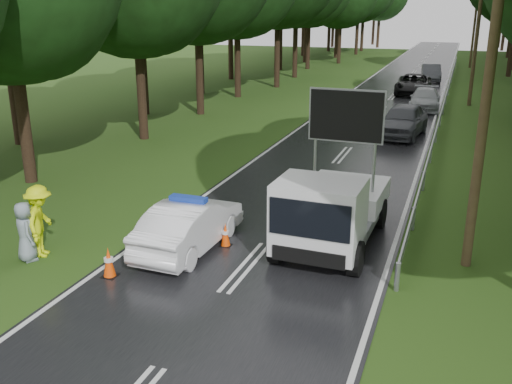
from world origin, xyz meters
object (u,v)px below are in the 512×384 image
at_px(queue_car_first, 403,120).
at_px(queue_car_third, 413,84).
at_px(barrier, 311,202).
at_px(civilian, 296,208).
at_px(police_sedan, 189,226).
at_px(work_truck, 331,209).
at_px(officer, 303,209).
at_px(queue_car_second, 425,99).
at_px(queue_car_fourth, 431,73).

bearing_deg(queue_car_first, queue_car_third, 99.44).
relative_size(barrier, queue_car_first, 0.47).
bearing_deg(civilian, police_sedan, -140.06).
height_order(work_truck, civilian, work_truck).
bearing_deg(police_sedan, officer, -150.33).
xyz_separation_m(barrier, queue_car_third, (0.42, 28.63, -0.01)).
relative_size(work_truck, barrier, 2.35).
relative_size(civilian, queue_car_third, 0.30).
height_order(police_sedan, queue_car_second, police_sedan).
bearing_deg(queue_car_fourth, civilian, -98.44).
xyz_separation_m(work_truck, queue_car_third, (-0.47, 30.03, -0.37)).
distance_m(police_sedan, queue_car_first, 16.85).
distance_m(queue_car_first, queue_car_second, 8.47).
distance_m(officer, queue_car_second, 23.46).
distance_m(police_sedan, barrier, 3.84).
bearing_deg(officer, queue_car_fourth, -108.18).
bearing_deg(work_truck, officer, 177.64).
bearing_deg(civilian, queue_car_second, 84.10).
bearing_deg(queue_car_first, officer, -87.96).
xyz_separation_m(queue_car_third, queue_car_fourth, (0.76, 8.64, -0.02)).
xyz_separation_m(work_truck, queue_car_first, (0.34, 15.00, -0.30)).
height_order(queue_car_second, queue_car_fourth, queue_car_fourth).
relative_size(work_truck, queue_car_third, 0.98).
bearing_deg(officer, police_sedan, 11.67).
xyz_separation_m(barrier, queue_car_first, (1.23, 13.60, 0.06)).
xyz_separation_m(work_truck, officer, (-0.79, 0.06, -0.12)).
bearing_deg(officer, civilian, -75.34).
bearing_deg(barrier, officer, -62.35).
height_order(police_sedan, queue_car_first, queue_car_first).
relative_size(queue_car_first, queue_car_fourth, 1.08).
height_order(police_sedan, barrier, police_sedan).
xyz_separation_m(police_sedan, officer, (2.72, 1.46, 0.31)).
distance_m(officer, civilian, 0.71).
height_order(police_sedan, civilian, civilian).
bearing_deg(queue_car_fourth, barrier, -98.09).
height_order(queue_car_first, queue_car_second, queue_car_first).
height_order(queue_car_second, queue_car_third, queue_car_third).
bearing_deg(work_truck, civilian, 152.49).
xyz_separation_m(police_sedan, queue_car_third, (3.04, 31.43, 0.06)).
relative_size(officer, queue_car_second, 0.44).
distance_m(police_sedan, queue_car_second, 25.24).
xyz_separation_m(work_truck, queue_car_fourth, (0.28, 38.67, -0.38)).
relative_size(civilian, queue_car_fourth, 0.36).
relative_size(officer, queue_car_third, 0.37).
bearing_deg(barrier, queue_car_fourth, 111.73).
bearing_deg(civilian, officer, -59.71).
bearing_deg(queue_car_third, officer, -92.01).
bearing_deg(police_sedan, queue_car_first, -101.79).
relative_size(police_sedan, queue_car_first, 0.87).
distance_m(queue_car_third, queue_car_fourth, 8.67).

